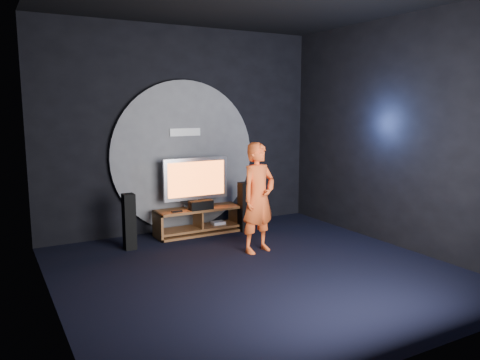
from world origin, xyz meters
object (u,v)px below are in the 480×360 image
object	(u,v)px
tower_speaker_left	(129,222)
player	(258,198)
media_console	(199,223)
tv	(196,180)
subwoofer	(259,213)
tower_speaker_right	(244,207)

from	to	relation	value
tower_speaker_left	player	size ratio (longest dim) A/B	0.52
media_console	tower_speaker_left	xyz separation A→B (m)	(-1.27, -0.29, 0.23)
tv	subwoofer	bearing A→B (deg)	4.92
media_console	subwoofer	bearing A→B (deg)	7.82
media_console	tv	size ratio (longest dim) A/B	1.28
tower_speaker_left	tower_speaker_right	distance (m)	2.05
tower_speaker_right	player	world-z (taller)	player
tv	tower_speaker_left	xyz separation A→B (m)	(-1.27, -0.36, -0.49)
tower_speaker_right	media_console	bearing A→B (deg)	164.14
subwoofer	tower_speaker_right	bearing A→B (deg)	-143.82
media_console	tower_speaker_left	distance (m)	1.33
tower_speaker_left	player	world-z (taller)	player
tv	tower_speaker_left	world-z (taller)	tv
tower_speaker_right	subwoofer	world-z (taller)	tower_speaker_right
tower_speaker_left	tower_speaker_right	xyz separation A→B (m)	(2.05, 0.07, 0.00)
subwoofer	player	world-z (taller)	player
media_console	player	world-z (taller)	player
tv	player	xyz separation A→B (m)	(0.39, -1.40, -0.10)
tv	player	distance (m)	1.46
tower_speaker_right	subwoofer	distance (m)	0.73
media_console	tower_speaker_left	bearing A→B (deg)	-167.21
tower_speaker_left	player	xyz separation A→B (m)	(1.65, -1.05, 0.39)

